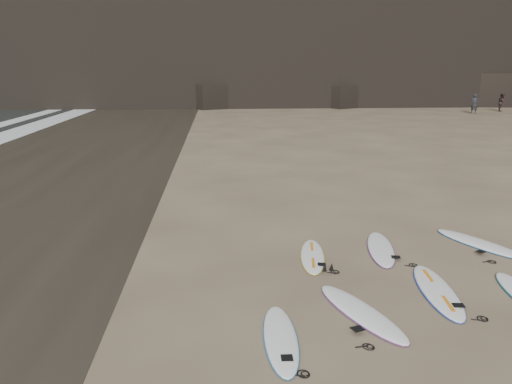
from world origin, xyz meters
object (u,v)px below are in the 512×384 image
at_px(surfboard_0, 281,338).
at_px(surfboard_6, 381,248).
at_px(surfboard_5, 312,256).
at_px(person_a, 475,104).
at_px(surfboard_2, 437,290).
at_px(surfboard_7, 480,243).
at_px(surfboard_1, 361,312).
at_px(person_b, 502,102).

height_order(surfboard_0, surfboard_6, surfboard_6).
height_order(surfboard_5, person_a, person_a).
bearing_deg(surfboard_6, surfboard_0, -115.32).
bearing_deg(surfboard_0, person_a, 60.63).
bearing_deg(surfboard_2, surfboard_5, 142.59).
distance_m(surfboard_5, surfboard_7, 4.41).
xyz_separation_m(surfboard_1, surfboard_6, (1.39, 3.17, -0.00)).
xyz_separation_m(surfboard_1, surfboard_7, (4.01, 3.32, 0.00)).
bearing_deg(surfboard_6, surfboard_5, -157.33).
xyz_separation_m(surfboard_1, surfboard_2, (1.77, 0.76, 0.00)).
relative_size(surfboard_1, surfboard_6, 1.01).
xyz_separation_m(surfboard_7, person_a, (17.46, 34.17, 0.88)).
height_order(surfboard_2, person_a, person_a).
bearing_deg(person_a, surfboard_5, -98.33).
height_order(surfboard_2, surfboard_6, surfboard_2).
xyz_separation_m(surfboard_2, person_a, (19.70, 36.73, 0.88)).
relative_size(surfboard_0, surfboard_6, 0.91).
height_order(person_a, person_b, person_a).
distance_m(surfboard_1, surfboard_7, 5.21).
bearing_deg(surfboard_2, surfboard_7, 55.39).
bearing_deg(surfboard_5, surfboard_6, 19.65).
xyz_separation_m(surfboard_5, surfboard_6, (1.77, 0.34, 0.00)).
relative_size(surfboard_2, person_b, 1.50).
bearing_deg(surfboard_6, person_b, 68.34).
relative_size(surfboard_0, person_b, 1.30).
height_order(surfboard_0, surfboard_5, same).
bearing_deg(person_b, surfboard_6, 175.65).
bearing_deg(surfboard_6, person_a, 71.35).
bearing_deg(surfboard_7, surfboard_1, -166.34).
xyz_separation_m(surfboard_1, surfboard_5, (-0.37, 2.83, -0.00)).
relative_size(surfboard_0, surfboard_5, 1.01).
xyz_separation_m(surfboard_1, person_b, (25.36, 39.61, 0.82)).
relative_size(person_a, person_b, 1.07).
height_order(surfboard_6, person_a, person_a).
relative_size(surfboard_1, person_b, 1.44).
bearing_deg(surfboard_1, surfboard_6, 45.59).
bearing_deg(person_b, surfboard_1, 176.36).
height_order(surfboard_0, surfboard_2, surfboard_2).
relative_size(surfboard_5, surfboard_7, 0.87).
bearing_deg(surfboard_1, surfboard_0, -174.55).
xyz_separation_m(surfboard_5, surfboard_7, (4.38, 0.49, 0.01)).
xyz_separation_m(surfboard_2, surfboard_7, (2.24, 2.56, -0.00)).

